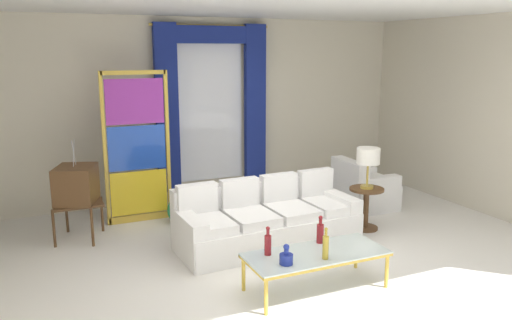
% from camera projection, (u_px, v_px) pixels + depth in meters
% --- Properties ---
extents(ground_plane, '(16.00, 16.00, 0.00)m').
position_uv_depth(ground_plane, '(286.00, 259.00, 6.15)').
color(ground_plane, white).
extents(wall_rear, '(8.00, 0.12, 3.00)m').
position_uv_depth(wall_rear, '(204.00, 109.00, 8.56)').
color(wall_rear, beige).
rests_on(wall_rear, ground).
extents(wall_right, '(0.12, 7.00, 3.00)m').
position_uv_depth(wall_right, '(481.00, 115.00, 7.83)').
color(wall_right, beige).
rests_on(wall_right, ground).
extents(ceiling_slab, '(8.00, 7.60, 0.04)m').
position_uv_depth(ceiling_slab, '(259.00, 5.00, 6.22)').
color(ceiling_slab, white).
extents(curtained_window, '(2.00, 0.17, 2.70)m').
position_uv_depth(curtained_window, '(212.00, 95.00, 8.40)').
color(curtained_window, white).
rests_on(curtained_window, ground).
extents(couch_white_long, '(2.37, 1.02, 0.86)m').
position_uv_depth(couch_white_long, '(265.00, 221.00, 6.60)').
color(couch_white_long, white).
rests_on(couch_white_long, ground).
extents(coffee_table, '(1.49, 0.63, 0.41)m').
position_uv_depth(coffee_table, '(316.00, 255.00, 5.30)').
color(coffee_table, silver).
rests_on(coffee_table, ground).
extents(bottle_blue_decanter, '(0.07, 0.07, 0.31)m').
position_uv_depth(bottle_blue_decanter, '(268.00, 244.00, 5.21)').
color(bottle_blue_decanter, maroon).
rests_on(bottle_blue_decanter, coffee_table).
extents(bottle_crystal_tall, '(0.08, 0.08, 0.31)m').
position_uv_depth(bottle_crystal_tall, '(320.00, 232.00, 5.54)').
color(bottle_crystal_tall, maroon).
rests_on(bottle_crystal_tall, coffee_table).
extents(bottle_amber_squat, '(0.14, 0.14, 0.21)m').
position_uv_depth(bottle_amber_squat, '(286.00, 258.00, 5.00)').
color(bottle_amber_squat, navy).
rests_on(bottle_amber_squat, coffee_table).
extents(bottle_ruby_flask, '(0.06, 0.06, 0.33)m').
position_uv_depth(bottle_ruby_flask, '(326.00, 246.00, 5.10)').
color(bottle_ruby_flask, gold).
rests_on(bottle_ruby_flask, coffee_table).
extents(vintage_tv, '(0.68, 0.73, 1.35)m').
position_uv_depth(vintage_tv, '(76.00, 186.00, 6.66)').
color(vintage_tv, brown).
rests_on(vintage_tv, ground).
extents(armchair_white, '(0.84, 0.84, 0.80)m').
position_uv_depth(armchair_white, '(362.00, 191.00, 8.08)').
color(armchair_white, white).
rests_on(armchair_white, ground).
extents(stained_glass_divider, '(0.95, 0.05, 2.20)m').
position_uv_depth(stained_glass_divider, '(137.00, 151.00, 7.31)').
color(stained_glass_divider, gold).
rests_on(stained_glass_divider, ground).
extents(peacock_figurine, '(0.44, 0.60, 0.50)m').
position_uv_depth(peacock_figurine, '(184.00, 211.00, 7.29)').
color(peacock_figurine, beige).
rests_on(peacock_figurine, ground).
extents(round_side_table, '(0.48, 0.48, 0.59)m').
position_uv_depth(round_side_table, '(366.00, 205.00, 7.12)').
color(round_side_table, brown).
rests_on(round_side_table, ground).
extents(table_lamp_brass, '(0.32, 0.32, 0.57)m').
position_uv_depth(table_lamp_brass, '(368.00, 158.00, 6.97)').
color(table_lamp_brass, '#B29338').
rests_on(table_lamp_brass, round_side_table).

